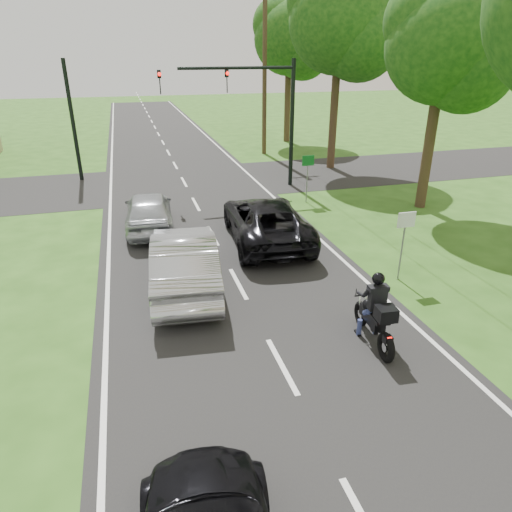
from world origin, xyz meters
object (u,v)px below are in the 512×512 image
Objects in this scene: dark_suv at (266,220)px; utility_pole_far at (265,72)px; silver_sedan at (185,261)px; sign_green at (308,167)px; traffic_signal at (255,101)px; sign_white at (405,230)px; motorcycle_rider at (376,316)px; silver_suv at (149,210)px.

utility_pole_far is (4.42, 14.95, 4.31)m from dark_suv.
sign_green reaches higher than silver_sedan.
traffic_signal is at bearing 117.38° from sign_green.
sign_green is (0.20, 8.00, 0.00)m from sign_white.
utility_pole_far reaches higher than motorcycle_rider.
motorcycle_rider reaches higher than silver_suv.
sign_green is (-1.30, -11.02, -3.49)m from utility_pole_far.
silver_suv is 0.43× the size of utility_pole_far.
silver_sedan is at bearing 45.65° from dark_suv.
dark_suv is 1.28× the size of silver_suv.
dark_suv is 0.86× the size of traffic_signal.
motorcycle_rider is 11.07m from sign_green.
utility_pole_far reaches higher than dark_suv.
sign_white is (-1.50, -19.02, -3.49)m from utility_pole_far.
sign_white is at bearing 174.56° from silver_sedan.
silver_sedan is 11.40m from traffic_signal.
traffic_signal is at bearing -110.51° from silver_sedan.
motorcycle_rider is 0.38× the size of dark_suv.
silver_sedan is 1.17× the size of silver_suv.
motorcycle_rider is 0.99× the size of sign_green.
motorcycle_rider is at bearing 139.88° from silver_sedan.
sign_green is (6.40, 6.77, 0.75)m from silver_sedan.
motorcycle_rider is at bearing -100.07° from utility_pole_far.
sign_white is at bearing -91.43° from sign_green.
traffic_signal is at bearing -97.90° from dark_suv.
silver_sedan is at bearing -133.38° from sign_green.
utility_pole_far is 4.71× the size of sign_white.
utility_pole_far is at bearing 85.51° from motorcycle_rider.
motorcycle_rider is 22.52m from utility_pole_far.
silver_sedan is 2.38× the size of sign_green.
silver_sedan is 9.35m from sign_green.
utility_pole_far is (7.70, 17.79, 4.24)m from silver_sedan.
silver_sedan is (-3.27, -2.84, 0.07)m from dark_suv.
dark_suv is at bearing -102.66° from traffic_signal.
motorcycle_rider is at bearing 99.48° from dark_suv.
sign_white is (2.92, -4.07, 0.82)m from dark_suv.
dark_suv is 0.55× the size of utility_pole_far.
silver_sedan is at bearing -113.40° from utility_pole_far.
traffic_signal is 8.55m from utility_pole_far.
traffic_signal is (1.00, 13.75, 3.42)m from motorcycle_rider.
motorcycle_rider is 14.20m from traffic_signal.
traffic_signal is 4.24m from sign_green.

